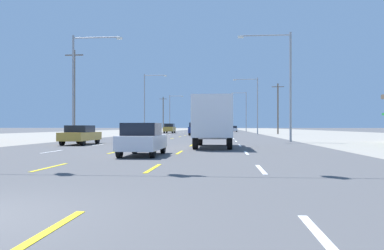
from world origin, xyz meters
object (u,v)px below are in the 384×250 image
at_px(streetlight_left_row_0, 79,79).
at_px(streetlight_left_row_1, 147,100).
at_px(sedan_far_right_distant_a, 233,129).
at_px(streetlight_right_row_2, 245,109).
at_px(suv_center_turn_midfar, 196,129).
at_px(streetlight_right_row_0, 285,77).
at_px(box_truck_inner_right_near, 213,120).
at_px(streetlight_right_row_1, 255,101).
at_px(hatchback_far_right_farther, 234,129).
at_px(sedan_far_right_distant_b, 232,128).
at_px(streetlight_left_row_2, 171,111).
at_px(hatchback_center_turn_nearest, 143,139).
at_px(suv_far_left_far, 169,128).
at_px(sedan_far_left_mid, 80,135).
at_px(suv_inner_right_farthest, 220,128).

bearing_deg(streetlight_left_row_0, streetlight_left_row_1, 90.24).
relative_size(sedan_far_right_distant_a, streetlight_left_row_0, 0.45).
bearing_deg(streetlight_right_row_2, streetlight_left_row_0, -106.79).
distance_m(suv_center_turn_midfar, sedan_far_right_distant_a, 57.34).
bearing_deg(streetlight_right_row_0, box_truck_inner_right_near, -122.42).
relative_size(sedan_far_right_distant_a, streetlight_right_row_1, 0.45).
bearing_deg(suv_center_turn_midfar, hatchback_far_right_farther, 79.26).
bearing_deg(sedan_far_right_distant_b, streetlight_left_row_2, -119.31).
relative_size(hatchback_center_turn_nearest, streetlight_left_row_0, 0.39).
xyz_separation_m(box_truck_inner_right_near, streetlight_right_row_2, (6.38, 74.15, 4.18)).
height_order(streetlight_left_row_1, streetlight_right_row_2, streetlight_left_row_1).
distance_m(box_truck_inner_right_near, suv_far_left_far, 52.63).
relative_size(suv_center_turn_midfar, streetlight_right_row_0, 0.49).
height_order(hatchback_center_turn_nearest, streetlight_right_row_2, streetlight_right_row_2).
xyz_separation_m(suv_far_left_far, sedan_far_right_distant_a, (14.19, 38.79, -0.27)).
relative_size(hatchback_center_turn_nearest, sedan_far_right_distant_a, 0.87).
relative_size(suv_far_left_far, streetlight_right_row_1, 0.49).
xyz_separation_m(box_truck_inner_right_near, sedan_far_left_mid, (-10.21, 3.08, -1.08)).
distance_m(sedan_far_left_mid, hatchback_far_right_farther, 68.53).
bearing_deg(streetlight_right_row_1, hatchback_center_turn_nearest, -100.89).
bearing_deg(sedan_far_left_mid, suv_inner_right_farthest, 81.99).
xyz_separation_m(box_truck_inner_right_near, streetlight_left_row_1, (-13.18, 41.97, 4.41)).
height_order(sedan_far_left_mid, suv_inner_right_farthest, suv_inner_right_farthest).
xyz_separation_m(sedan_far_right_distant_a, streetlight_left_row_0, (-16.87, -80.60, 5.13)).
distance_m(hatchback_center_turn_nearest, sedan_far_right_distant_b, 111.56).
bearing_deg(sedan_far_left_mid, hatchback_far_right_farther, 78.58).
xyz_separation_m(suv_center_turn_midfar, suv_inner_right_farthest, (3.45, 40.98, 0.00)).
xyz_separation_m(streetlight_left_row_0, streetlight_left_row_2, (-0.17, 64.36, -0.27)).
bearing_deg(box_truck_inner_right_near, suv_far_left_far, 101.36).
relative_size(streetlight_left_row_1, streetlight_right_row_2, 1.04).
relative_size(suv_far_left_far, suv_inner_right_farthest, 1.00).
bearing_deg(streetlight_left_row_0, suv_center_turn_midfar, 68.32).
bearing_deg(suv_far_left_far, hatchback_far_right_farther, 53.67).
bearing_deg(hatchback_far_right_farther, streetlight_right_row_0, -87.29).
xyz_separation_m(hatchback_far_right_farther, sedan_far_right_distant_a, (0.47, 20.13, -0.03)).
distance_m(hatchback_far_right_farther, streetlight_left_row_2, 17.69).
relative_size(box_truck_inner_right_near, streetlight_left_row_2, 0.74).
distance_m(sedan_far_right_distant_b, streetlight_right_row_2, 30.62).
xyz_separation_m(sedan_far_right_distant_b, streetlight_right_row_2, (2.72, -30.04, 5.26)).
distance_m(streetlight_left_row_0, streetlight_right_row_2, 67.23).
distance_m(streetlight_right_row_0, streetlight_left_row_2, 67.23).
bearing_deg(hatchback_center_turn_nearest, hatchback_far_right_farther, 85.19).
bearing_deg(sedan_far_left_mid, streetlight_left_row_0, 112.91).
xyz_separation_m(hatchback_center_turn_nearest, box_truck_inner_right_near, (3.16, 7.16, 1.05)).
relative_size(box_truck_inner_right_near, streetlight_right_row_1, 0.72).
xyz_separation_m(streetlight_right_row_0, streetlight_right_row_1, (0.07, 32.18, -0.01)).
height_order(suv_center_turn_midfar, suv_inner_right_farthest, same).
relative_size(hatchback_center_turn_nearest, streetlight_left_row_2, 0.40).
xyz_separation_m(box_truck_inner_right_near, sedan_far_right_distant_a, (3.83, 90.38, -1.08)).
xyz_separation_m(hatchback_center_turn_nearest, sedan_far_right_distant_a, (6.99, 97.54, -0.03)).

